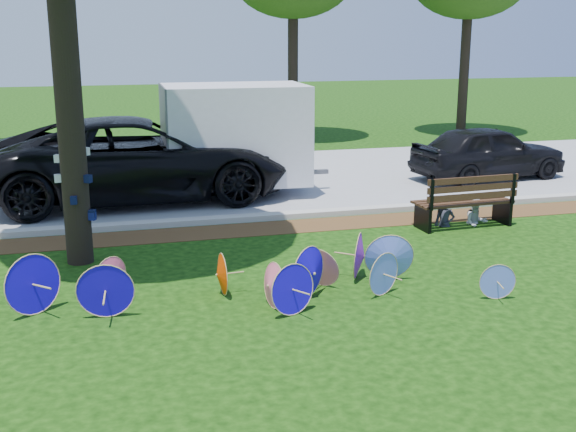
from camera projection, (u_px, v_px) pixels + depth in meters
name	position (u px, v px, depth m)	size (l,w,h in m)	color
ground	(290.00, 316.00, 10.00)	(90.00, 90.00, 0.00)	black
mulch_strip	(231.00, 231.00, 14.21)	(90.00, 1.00, 0.01)	#472D16
curb	(225.00, 219.00, 14.85)	(90.00, 0.30, 0.12)	#B7B5AD
street	(198.00, 182.00, 18.75)	(90.00, 8.00, 0.01)	gray
parasol_pile	(256.00, 275.00, 10.54)	(7.25, 1.83, 0.88)	#1806DD
black_van	(139.00, 159.00, 16.58)	(3.19, 6.92, 1.92)	black
dark_pickup	(488.00, 152.00, 19.06)	(1.68, 4.18, 1.42)	black
cargo_trailer	(235.00, 134.00, 17.08)	(3.30, 2.09, 2.91)	silver
park_bench	(463.00, 200.00, 14.47)	(2.04, 0.78, 1.07)	black
person_left	(446.00, 199.00, 14.43)	(0.41, 0.27, 1.11)	#333446
person_right	(477.00, 199.00, 14.61)	(0.50, 0.39, 1.03)	silver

